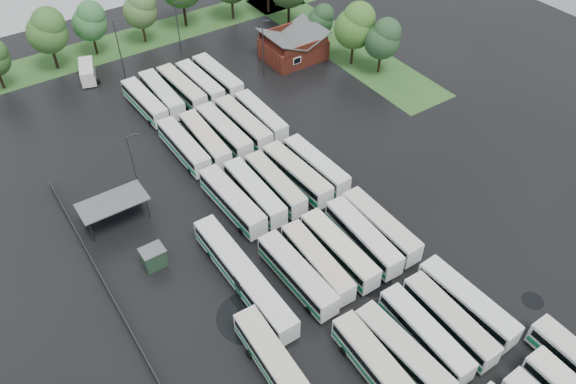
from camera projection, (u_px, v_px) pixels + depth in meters
ground at (332, 274)px, 64.18m from camera, size 160.00×160.00×0.00m
brick_building at (293, 48)px, 98.68m from camera, size 10.07×8.60×5.39m
wash_shed at (112, 203)px, 68.42m from camera, size 8.20×4.20×3.58m
utility_hut at (154, 257)px, 64.26m from camera, size 2.70×2.20×2.62m
grass_strip_north at (129, 42)px, 104.26m from camera, size 80.00×10.00×0.01m
grass_strip_east at (338, 43)px, 104.07m from camera, size 10.00×50.00×0.01m
west_fence at (121, 313)px, 59.50m from camera, size 0.10×50.00×1.20m
bus_r1c0 at (378, 367)px, 53.56m from camera, size 2.91×11.92×3.30m
bus_r1c1 at (403, 352)px, 54.78m from camera, size 3.00×11.64×3.21m
bus_r1c2 at (425, 334)px, 56.32m from camera, size 2.71×11.54×3.20m
bus_r1c3 at (449, 320)px, 57.53m from camera, size 2.63×11.56×3.21m
bus_r1c4 at (467, 302)px, 59.07m from camera, size 3.02×11.94×3.30m
bus_r2c0 at (297, 274)px, 61.81m from camera, size 2.80×11.97×3.32m
bus_r2c1 at (317, 262)px, 63.17m from camera, size 2.88×11.61×3.21m
bus_r2c2 at (339, 250)px, 64.44m from camera, size 2.54×11.84×3.30m
bus_r2c3 at (363, 237)px, 65.90m from camera, size 2.99×11.99×3.31m
bus_r2c4 at (380, 226)px, 67.20m from camera, size 2.56×11.90×3.31m
bus_r3c0 at (232, 201)px, 70.29m from camera, size 2.94×12.22×3.38m
bus_r3c1 at (254, 192)px, 71.56m from camera, size 2.65×11.82×3.28m
bus_r3c2 at (275, 184)px, 72.80m from camera, size 2.61×11.54×3.20m
bus_r3c3 at (297, 174)px, 74.06m from camera, size 3.19×12.24×3.37m
bus_r3c4 at (316, 165)px, 75.49m from camera, size 2.90×11.68×3.23m
bus_r4c0 at (184, 146)px, 78.43m from camera, size 2.61×11.82×3.28m
bus_r4c1 at (205, 140)px, 79.50m from camera, size 2.99×12.09×3.34m
bus_r4c2 at (224, 131)px, 80.93m from camera, size 2.74×12.13×3.37m
bus_r4c3 at (243, 124)px, 82.31m from camera, size 2.82×12.20×3.38m
bus_r4c4 at (261, 116)px, 83.82m from camera, size 2.56×11.58×3.22m
bus_r5c0 at (145, 102)px, 86.60m from camera, size 2.91×11.64×3.22m
bus_r5c1 at (162, 95)px, 87.98m from camera, size 2.72×12.07×3.35m
bus_r5c2 at (182, 88)px, 89.32m from camera, size 3.07×12.14×3.35m
bus_r5c3 at (200, 83)px, 90.50m from camera, size 2.87×11.84×3.27m
bus_r5c4 at (218, 77)px, 91.80m from camera, size 3.01×12.19×3.37m
artic_bus_west_b at (243, 276)px, 61.56m from camera, size 2.64×18.18×3.37m
minibus at (87, 71)px, 93.74m from camera, size 3.98×6.58×2.70m
tree_north_1 at (48, 30)px, 92.60m from camera, size 6.65×6.65×11.01m
tree_north_2 at (90, 21)px, 96.76m from camera, size 5.93×5.93×9.83m
tree_north_3 at (141, 9)px, 99.94m from camera, size 6.05×6.05×10.02m
tree_east_0 at (384, 38)px, 92.18m from camera, size 5.91×5.91×9.79m
tree_east_1 at (356, 25)px, 93.61m from camera, size 6.78×6.78×11.23m
tree_east_2 at (321, 19)px, 100.10m from camera, size 4.71×4.71×7.80m
lamp_post_ne at (264, 44)px, 91.97m from camera, size 1.50×0.29×9.75m
lamp_post_nw at (134, 164)px, 69.35m from camera, size 1.56×0.30×10.12m
lamp_post_back_w at (119, 45)px, 91.11m from camera, size 1.60×0.31×10.39m
lamp_post_back_e at (178, 25)px, 97.39m from camera, size 1.46×0.28×9.48m
puddle_1 at (540, 370)px, 55.32m from camera, size 2.85×2.85×0.01m
puddle_2 at (249, 317)px, 59.87m from camera, size 6.98×6.98×0.01m
puddle_3 at (370, 280)px, 63.53m from camera, size 4.92×4.92×0.01m
puddle_4 at (533, 301)px, 61.41m from camera, size 2.42×2.42×0.01m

